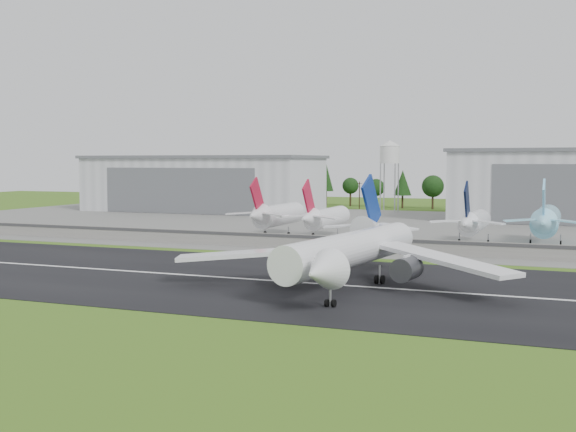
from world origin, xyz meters
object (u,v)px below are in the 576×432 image
at_px(parked_jet_red_b, 324,217).
at_px(main_airliner, 350,258).
at_px(parked_jet_navy, 473,222).
at_px(parked_jet_red_a, 275,215).
at_px(parked_jet_skyblue, 546,221).

bearing_deg(parked_jet_red_b, main_airliner, -67.56).
height_order(parked_jet_red_b, parked_jet_navy, parked_jet_red_b).
bearing_deg(parked_jet_red_a, main_airliner, -58.08).
xyz_separation_m(parked_jet_navy, parked_jet_skyblue, (16.62, 5.09, 0.51)).
distance_m(main_airliner, parked_jet_skyblue, 77.23).
bearing_deg(parked_jet_red_a, parked_jet_red_b, -0.24).
relative_size(parked_jet_red_a, parked_jet_skyblue, 0.84).
xyz_separation_m(main_airliner, parked_jet_red_b, (-27.64, 66.95, 1.02)).
bearing_deg(main_airliner, parked_jet_red_b, -59.81).
xyz_separation_m(parked_jet_red_a, parked_jet_skyblue, (69.55, 5.02, 0.11)).
bearing_deg(parked_jet_navy, parked_jet_skyblue, 17.03).
relative_size(parked_jet_red_a, parked_jet_navy, 1.00).
distance_m(parked_jet_navy, parked_jet_skyblue, 17.39).
distance_m(parked_jet_red_b, parked_jet_navy, 38.83).
height_order(parked_jet_navy, parked_jet_skyblue, parked_jet_skyblue).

